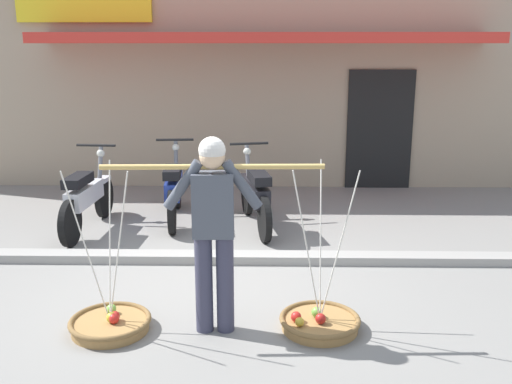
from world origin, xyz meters
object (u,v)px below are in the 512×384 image
object	(u,v)px
fruit_basket_right_side	(110,323)
motorcycle_second_in_row	(174,189)
motorcycle_third_in_row	(256,195)
fruit_vendor	(213,222)
fruit_basket_left_side	(319,321)
motorcycle_nearest_shop	(87,198)

from	to	relation	value
fruit_basket_right_side	motorcycle_second_in_row	world-z (taller)	fruit_basket_right_side
motorcycle_second_in_row	motorcycle_third_in_row	xyz separation A→B (m)	(1.14, -0.31, 0.00)
fruit_vendor	motorcycle_second_in_row	world-z (taller)	fruit_vendor
fruit_basket_left_side	motorcycle_second_in_row	xyz separation A→B (m)	(-1.75, 3.16, 0.38)
motorcycle_nearest_shop	motorcycle_second_in_row	size ratio (longest dim) A/B	1.00
motorcycle_nearest_shop	motorcycle_second_in_row	distance (m)	1.18
fruit_basket_left_side	motorcycle_second_in_row	bearing A→B (deg)	119.00
fruit_vendor	motorcycle_second_in_row	size ratio (longest dim) A/B	1.00
fruit_basket_right_side	fruit_vendor	bearing A→B (deg)	2.00
fruit_basket_left_side	motorcycle_third_in_row	xyz separation A→B (m)	(-0.61, 2.85, 0.38)
fruit_basket_right_side	motorcycle_second_in_row	size ratio (longest dim) A/B	0.80
fruit_vendor	motorcycle_nearest_shop	bearing A→B (deg)	125.52
fruit_basket_left_side	fruit_basket_right_side	size ratio (longest dim) A/B	1.00
fruit_vendor	fruit_basket_left_side	xyz separation A→B (m)	(0.90, 0.03, -0.91)
fruit_basket_left_side	motorcycle_nearest_shop	world-z (taller)	fruit_basket_left_side
motorcycle_nearest_shop	motorcycle_second_in_row	xyz separation A→B (m)	(1.08, 0.50, 0.00)
fruit_basket_right_side	motorcycle_nearest_shop	bearing A→B (deg)	110.43
fruit_vendor	motorcycle_nearest_shop	world-z (taller)	fruit_vendor
fruit_vendor	fruit_basket_left_side	size ratio (longest dim) A/B	1.25
fruit_vendor	motorcycle_third_in_row	distance (m)	2.94
fruit_basket_left_side	fruit_basket_right_side	bearing A→B (deg)	-178.03
fruit_basket_right_side	motorcycle_nearest_shop	world-z (taller)	fruit_basket_right_side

